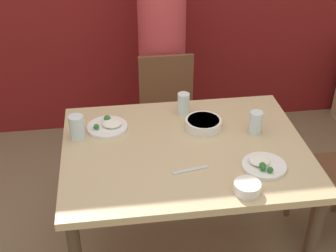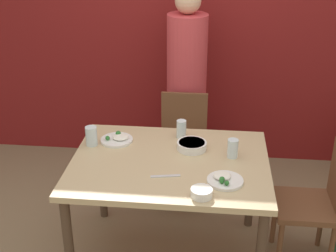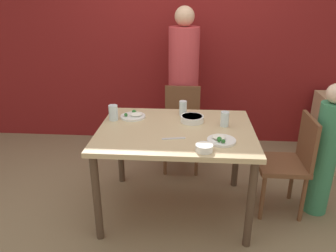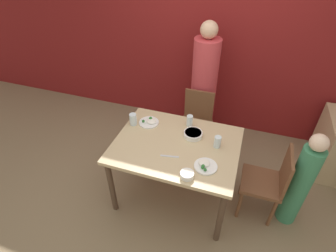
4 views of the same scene
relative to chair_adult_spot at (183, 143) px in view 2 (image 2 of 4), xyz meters
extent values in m
cube|color=maroon|center=(-0.03, 0.74, 0.86)|extent=(10.00, 0.06, 2.70)
cube|color=tan|center=(-0.03, -0.82, 0.27)|extent=(1.26, 0.97, 0.04)
cylinder|color=#4C3828|center=(-0.60, -1.25, -0.12)|extent=(0.06, 0.06, 0.74)
cylinder|color=#4C3828|center=(-0.60, -0.40, -0.12)|extent=(0.06, 0.06, 0.74)
cylinder|color=#4C3828|center=(0.55, -0.40, -0.12)|extent=(0.06, 0.06, 0.74)
cube|color=brown|center=(0.00, -0.07, -0.04)|extent=(0.40, 0.40, 0.04)
cube|color=brown|center=(0.00, 0.12, 0.19)|extent=(0.38, 0.03, 0.41)
cylinder|color=brown|center=(-0.17, -0.23, -0.27)|extent=(0.04, 0.04, 0.42)
cylinder|color=brown|center=(0.17, -0.23, -0.27)|extent=(0.04, 0.04, 0.42)
cylinder|color=brown|center=(-0.17, 0.10, -0.27)|extent=(0.04, 0.04, 0.42)
cylinder|color=brown|center=(0.17, 0.10, -0.27)|extent=(0.04, 0.04, 0.42)
cube|color=brown|center=(0.88, -0.75, -0.04)|extent=(0.40, 0.40, 0.04)
cylinder|color=brown|center=(0.71, -0.59, -0.27)|extent=(0.04, 0.04, 0.42)
cylinder|color=brown|center=(0.71, -0.92, -0.27)|extent=(0.04, 0.04, 0.42)
cylinder|color=brown|center=(1.04, -0.59, -0.27)|extent=(0.04, 0.04, 0.42)
cylinder|color=brown|center=(1.04, -0.92, -0.27)|extent=(0.04, 0.04, 0.42)
cylinder|color=#C63D42|center=(0.00, 0.34, 0.25)|extent=(0.34, 0.34, 1.47)
sphere|color=#DBAD89|center=(0.00, 0.34, 1.09)|extent=(0.21, 0.21, 0.21)
cylinder|color=white|center=(0.10, -0.65, 0.32)|extent=(0.20, 0.20, 0.05)
cylinder|color=#BC5123|center=(0.10, -0.65, 0.34)|extent=(0.18, 0.18, 0.01)
cylinder|color=white|center=(0.33, -1.04, 0.30)|extent=(0.22, 0.22, 0.02)
ellipsoid|color=white|center=(0.31, -1.02, 0.32)|extent=(0.11, 0.11, 0.02)
sphere|color=#2D702D|center=(0.31, -1.07, 0.32)|extent=(0.03, 0.03, 0.03)
sphere|color=#2D702D|center=(0.33, -1.11, 0.32)|extent=(0.03, 0.03, 0.03)
sphere|color=#2D702D|center=(0.30, -1.09, 0.32)|extent=(0.03, 0.03, 0.03)
cylinder|color=white|center=(-0.42, -0.59, 0.30)|extent=(0.22, 0.22, 0.02)
ellipsoid|color=white|center=(-0.39, -0.58, 0.32)|extent=(0.11, 0.11, 0.02)
sphere|color=#2D702D|center=(-0.42, -0.54, 0.33)|extent=(0.04, 0.04, 0.04)
sphere|color=#2D702D|center=(-0.48, -0.61, 0.32)|extent=(0.03, 0.03, 0.03)
cylinder|color=white|center=(0.19, -1.21, 0.31)|extent=(0.12, 0.12, 0.05)
cylinder|color=white|center=(0.19, -1.21, 0.34)|extent=(0.11, 0.11, 0.01)
cylinder|color=silver|center=(-0.58, -0.66, 0.36)|extent=(0.08, 0.08, 0.13)
cylinder|color=silver|center=(0.37, -0.73, 0.35)|extent=(0.07, 0.07, 0.12)
cylinder|color=silver|center=(0.02, -0.48, 0.35)|extent=(0.07, 0.07, 0.13)
cube|color=silver|center=(-0.03, -1.02, 0.29)|extent=(0.18, 0.05, 0.01)
camera|label=1|loc=(-0.38, -2.78, 1.67)|focal=50.00mm
camera|label=2|loc=(0.24, -3.42, 1.76)|focal=50.00mm
camera|label=3|loc=(0.09, -3.28, 1.32)|focal=35.00mm
camera|label=4|loc=(0.53, -2.74, 2.07)|focal=28.00mm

